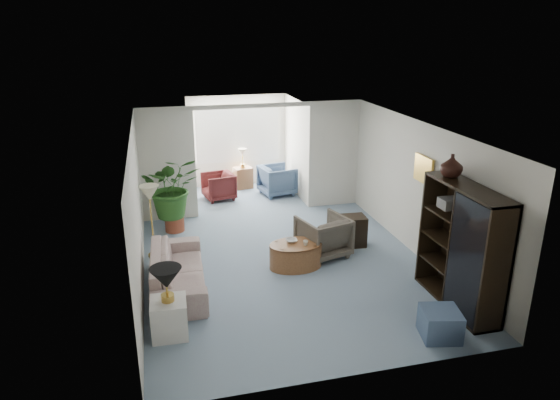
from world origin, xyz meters
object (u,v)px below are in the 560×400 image
object	(u,v)px
side_table_dark	(352,231)
sunroom_chair_maroon	(218,186)
coffee_bowl	(292,241)
sunroom_table	(243,178)
ottoman	(440,324)
plant_pot	(175,224)
sofa	(178,270)
coffee_table	(296,255)
coffee_cup	(305,243)
entertainment_cabinet	(462,247)
end_table	(169,318)
framed_picture	(424,169)
table_lamp	(166,278)
cabinet_urn	(452,166)
floor_lamp	(149,193)
wingback_chair	(323,236)
sunroom_chair_blue	(277,180)

from	to	relation	value
side_table_dark	sunroom_chair_maroon	size ratio (longest dim) A/B	0.83
coffee_bowl	sunroom_table	xyz separation A→B (m)	(-0.03, 4.71, -0.20)
ottoman	plant_pot	size ratio (longest dim) A/B	1.27
sofa	coffee_table	size ratio (longest dim) A/B	2.27
side_table_dark	coffee_bowl	bearing A→B (deg)	-158.54
coffee_table	plant_pot	bearing A→B (deg)	131.82
coffee_cup	sunroom_chair_maroon	world-z (taller)	sunroom_chair_maroon
coffee_cup	side_table_dark	world-z (taller)	side_table_dark
sofa	entertainment_cabinet	distance (m)	4.49
end_table	entertainment_cabinet	bearing A→B (deg)	-2.80
coffee_cup	framed_picture	bearing A→B (deg)	-1.33
sunroom_chair_maroon	table_lamp	bearing A→B (deg)	-25.00
coffee_table	coffee_bowl	distance (m)	0.27
entertainment_cabinet	end_table	bearing A→B (deg)	177.20
cabinet_urn	coffee_bowl	bearing A→B (deg)	146.49
floor_lamp	side_table_dark	world-z (taller)	floor_lamp
framed_picture	sunroom_chair_maroon	xyz separation A→B (m)	(-3.14, 4.21, -1.37)
floor_lamp	sunroom_chair_maroon	size ratio (longest dim) A/B	0.49
end_table	cabinet_urn	bearing A→B (deg)	3.76
plant_pot	sunroom_table	distance (m)	3.21
table_lamp	floor_lamp	bearing A→B (deg)	93.56
end_table	side_table_dark	size ratio (longest dim) A/B	0.90
coffee_bowl	sofa	bearing A→B (deg)	-170.27
wingback_chair	sunroom_chair_blue	xyz separation A→B (m)	(0.03, 3.71, -0.01)
entertainment_cabinet	cabinet_urn	distance (m)	1.24
side_table_dark	ottoman	size ratio (longest dim) A/B	1.18
coffee_cup	wingback_chair	distance (m)	0.66
sofa	wingback_chair	world-z (taller)	wingback_chair
coffee_bowl	plant_pot	distance (m)	2.92
framed_picture	coffee_cup	bearing A→B (deg)	178.67
side_table_dark	sunroom_chair_maroon	world-z (taller)	sunroom_chair_maroon
coffee_table	sunroom_table	bearing A→B (deg)	90.99
plant_pot	sunroom_chair_maroon	bearing A→B (deg)	57.01
framed_picture	sunroom_chair_maroon	bearing A→B (deg)	126.78
side_table_dark	ottoman	distance (m)	3.21
sofa	table_lamp	bearing A→B (deg)	173.78
plant_pot	sunroom_chair_maroon	distance (m)	2.17
end_table	ottoman	bearing A→B (deg)	-14.80
side_table_dark	sofa	bearing A→B (deg)	-165.36
sunroom_chair_maroon	end_table	bearing A→B (deg)	-25.00
floor_lamp	sunroom_chair_blue	distance (m)	4.39
coffee_cup	plant_pot	xyz separation A→B (m)	(-2.16, 2.34, -0.33)
floor_lamp	ottoman	world-z (taller)	floor_lamp
coffee_bowl	sunroom_chair_blue	world-z (taller)	sunroom_chair_blue
coffee_table	sunroom_chair_maroon	world-z (taller)	sunroom_chair_maroon
sunroom_chair_blue	floor_lamp	bearing A→B (deg)	123.03
wingback_chair	sunroom_chair_blue	size ratio (longest dim) A/B	1.03
coffee_cup	cabinet_urn	size ratio (longest dim) A/B	0.26
side_table_dark	plant_pot	bearing A→B (deg)	154.39
end_table	coffee_bowl	size ratio (longest dim) A/B	2.66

